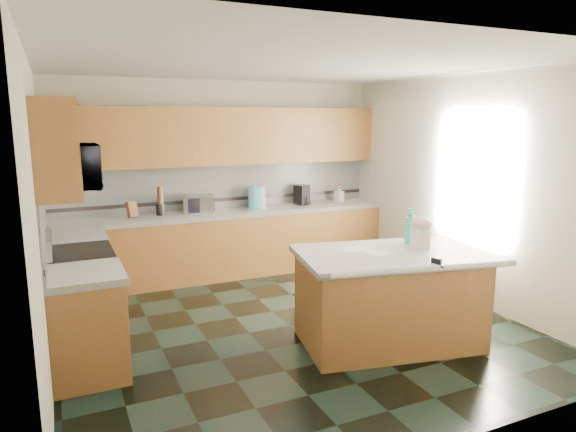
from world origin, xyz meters
TOP-DOWN VIEW (x-y plane):
  - floor at (0.00, 0.00)m, footprint 4.60×4.60m
  - ceiling at (0.00, 0.00)m, footprint 4.60×4.60m
  - wall_back at (0.00, 2.32)m, footprint 4.60×0.04m
  - wall_front at (0.00, -2.32)m, footprint 4.60×0.04m
  - wall_left at (-2.32, 0.00)m, footprint 0.04×4.60m
  - wall_right at (2.32, 0.00)m, footprint 0.04×4.60m
  - back_base_cab at (0.00, 2.00)m, footprint 4.60×0.60m
  - back_countertop at (0.00, 2.00)m, footprint 4.60×0.64m
  - back_upper_cab at (0.00, 2.13)m, footprint 4.60×0.33m
  - back_backsplash at (0.00, 2.29)m, footprint 4.60×0.02m
  - back_accent_band at (0.00, 2.28)m, footprint 4.60×0.01m
  - left_base_cab_rear at (-2.00, 1.29)m, footprint 0.60×0.82m
  - left_counter_rear at (-2.00, 1.29)m, footprint 0.64×0.82m
  - left_base_cab_front at (-2.00, -0.24)m, footprint 0.60×0.72m
  - left_counter_front at (-2.00, -0.24)m, footprint 0.64×0.72m
  - left_backsplash at (-2.29, 0.55)m, footprint 0.02×2.30m
  - left_accent_band at (-2.28, 0.55)m, footprint 0.01×2.30m
  - left_upper_cab_rear at (-2.13, 1.42)m, footprint 0.33×1.09m
  - left_upper_cab_front at (-2.13, -0.24)m, footprint 0.33×0.72m
  - range_body at (-2.00, 0.50)m, footprint 0.60×0.76m
  - range_oven_door at (-1.71, 0.50)m, footprint 0.02×0.68m
  - range_cooktop at (-2.00, 0.50)m, footprint 0.62×0.78m
  - range_handle at (-1.68, 0.50)m, footprint 0.02×0.66m
  - range_backguard at (-2.26, 0.50)m, footprint 0.06×0.76m
  - microwave at (-2.00, 0.50)m, footprint 0.50×0.73m
  - island_base at (0.71, -0.78)m, footprint 1.80×1.25m
  - island_top at (0.71, -0.78)m, footprint 1.92×1.36m
  - island_bullnose at (0.71, -1.31)m, footprint 1.73×0.40m
  - treat_jar at (1.06, -0.78)m, footprint 0.26×0.26m
  - treat_jar_lid at (1.06, -0.78)m, footprint 0.22×0.22m
  - treat_jar_knob at (1.06, -0.78)m, footprint 0.07×0.03m
  - treat_jar_knob_end_l at (1.02, -0.78)m, footprint 0.04×0.04m
  - treat_jar_knob_end_r at (1.10, -0.78)m, footprint 0.04×0.04m
  - soap_bottle_island at (1.10, -0.58)m, footprint 0.18×0.18m
  - paper_sheet_a at (0.60, -0.78)m, footprint 0.26×0.20m
  - paper_sheet_b at (0.49, -0.56)m, footprint 0.35×0.30m
  - clamp_body at (0.83, -1.29)m, footprint 0.05×0.10m
  - clamp_handle at (0.83, -1.34)m, footprint 0.02×0.07m
  - knife_block at (-1.28, 2.05)m, footprint 0.15×0.18m
  - utensil_crock at (-0.91, 2.08)m, footprint 0.12×0.12m
  - utensil_bundle at (-0.91, 2.08)m, footprint 0.07×0.07m
  - toaster_oven at (-0.40, 2.05)m, footprint 0.46×0.37m
  - toaster_oven_door at (-0.40, 1.92)m, footprint 0.36×0.01m
  - paper_towel at (0.52, 2.10)m, footprint 0.14×0.14m
  - paper_towel_base at (0.52, 2.10)m, footprint 0.20×0.20m
  - water_jug at (0.41, 2.06)m, footprint 0.18×0.18m
  - water_jug_neck at (0.41, 2.06)m, footprint 0.08×0.08m
  - coffee_maker at (1.17, 2.08)m, footprint 0.22×0.23m
  - coffee_carafe at (1.17, 2.04)m, footprint 0.12×0.12m
  - soap_bottle_back at (1.79, 2.05)m, footprint 0.14×0.14m
  - soap_back_cap at (1.79, 2.05)m, footprint 0.02×0.02m
  - window_light_proxy at (2.29, -0.20)m, footprint 0.02×1.40m

SIDE VIEW (x-z plane):
  - floor at x=0.00m, z-range 0.00..0.00m
  - range_oven_door at x=-1.71m, z-range 0.12..0.68m
  - back_base_cab at x=0.00m, z-range 0.00..0.86m
  - left_base_cab_rear at x=-2.00m, z-range 0.00..0.86m
  - left_base_cab_front at x=-2.00m, z-range 0.00..0.86m
  - island_base at x=0.71m, z-range 0.00..0.86m
  - range_body at x=-2.00m, z-range 0.00..0.88m
  - range_handle at x=-1.68m, z-range 0.77..0.79m
  - back_countertop at x=0.00m, z-range 0.86..0.92m
  - left_counter_rear at x=-2.00m, z-range 0.86..0.92m
  - left_counter_front at x=-2.00m, z-range 0.86..0.92m
  - island_top at x=0.71m, z-range 0.86..0.92m
  - island_bullnose at x=0.71m, z-range 0.86..0.92m
  - range_cooktop at x=-2.00m, z-range 0.88..0.92m
  - clamp_handle at x=0.83m, z-range 0.90..0.92m
  - paper_sheet_a at x=0.60m, z-range 0.92..0.92m
  - paper_sheet_b at x=0.49m, z-range 0.92..0.92m
  - paper_towel_base at x=0.52m, z-range 0.92..0.93m
  - clamp_body at x=0.83m, z-range 0.89..0.97m
  - coffee_carafe at x=1.17m, z-range 0.92..1.04m
  - utensil_crock at x=-0.91m, z-range 0.92..1.07m
  - range_backguard at x=-2.26m, z-range 0.93..1.11m
  - knife_block at x=-1.28m, z-range 0.91..1.14m
  - treat_jar at x=1.06m, z-range 0.92..1.13m
  - toaster_oven at x=-0.40m, z-range 0.92..1.15m
  - toaster_oven_door at x=-0.40m, z-range 0.94..1.13m
  - back_accent_band at x=0.00m, z-range 1.02..1.06m
  - left_accent_band at x=-2.28m, z-range 1.02..1.06m
  - soap_bottle_back at x=1.79m, z-range 0.92..1.17m
  - coffee_maker at x=1.17m, z-range 0.92..1.21m
  - water_jug at x=0.41m, z-range 0.92..1.21m
  - paper_towel at x=0.52m, z-range 0.92..1.23m
  - soap_bottle_island at x=1.10m, z-range 0.92..1.28m
  - treat_jar_lid at x=1.06m, z-range 1.10..1.23m
  - soap_back_cap at x=1.79m, z-range 1.17..1.20m
  - utensil_bundle at x=-0.91m, z-range 1.07..1.30m
  - treat_jar_knob at x=1.06m, z-range 1.20..1.23m
  - treat_jar_knob_end_l at x=1.02m, z-range 1.19..1.23m
  - treat_jar_knob_end_r at x=1.10m, z-range 1.19..1.23m
  - water_jug_neck at x=0.41m, z-range 1.21..1.26m
  - back_backsplash at x=0.00m, z-range 0.92..1.55m
  - left_backsplash at x=-2.29m, z-range 0.92..1.55m
  - wall_back at x=0.00m, z-range 0.00..2.70m
  - wall_front at x=0.00m, z-range 0.00..2.70m
  - wall_left at x=-2.32m, z-range 0.00..2.70m
  - wall_right at x=2.32m, z-range 0.00..2.70m
  - window_light_proxy at x=2.29m, z-range 0.95..2.05m
  - microwave at x=-2.00m, z-range 1.53..1.94m
  - back_upper_cab at x=0.00m, z-range 1.55..2.33m
  - left_upper_cab_rear at x=-2.13m, z-range 1.55..2.33m
  - left_upper_cab_front at x=-2.13m, z-range 1.55..2.33m
  - ceiling at x=0.00m, z-range 2.70..2.70m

